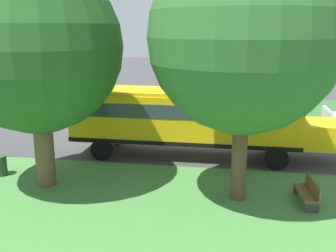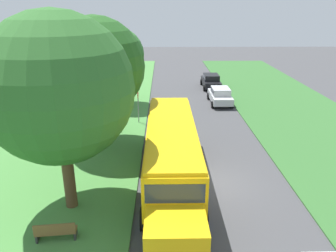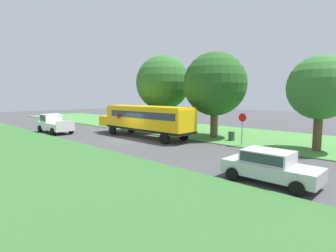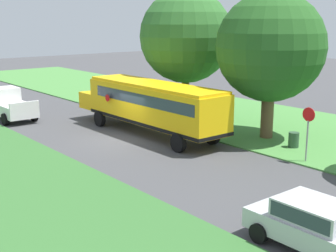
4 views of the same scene
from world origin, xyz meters
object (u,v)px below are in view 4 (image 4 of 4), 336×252
object	(u,v)px
oak_tree_roadside_mid	(269,44)
oak_tree_beside_bus	(185,37)
stop_sign	(308,128)
trash_bin	(294,140)
car_silver_nearest	(317,224)
park_bench	(164,107)
pickup_truck	(8,103)
school_bus	(151,103)

from	to	relation	value
oak_tree_roadside_mid	oak_tree_beside_bus	bearing A→B (deg)	-89.61
stop_sign	oak_tree_beside_bus	bearing A→B (deg)	-101.00
oak_tree_beside_bus	trash_bin	size ratio (longest dim) A/B	9.83
oak_tree_beside_bus	trash_bin	bearing A→B (deg)	86.44
car_silver_nearest	trash_bin	world-z (taller)	car_silver_nearest
park_bench	trash_bin	size ratio (longest dim) A/B	1.83
oak_tree_roadside_mid	park_bench	bearing A→B (deg)	-90.24
oak_tree_beside_bus	stop_sign	world-z (taller)	oak_tree_beside_bus
pickup_truck	trash_bin	distance (m)	19.68
car_silver_nearest	park_bench	distance (m)	21.67
car_silver_nearest	stop_sign	xyz separation A→B (m)	(-7.40, -5.43, 0.86)
school_bus	trash_bin	distance (m)	8.53
pickup_truck	trash_bin	size ratio (longest dim) A/B	6.00
oak_tree_roadside_mid	trash_bin	world-z (taller)	oak_tree_roadside_mid
school_bus	stop_sign	bearing A→B (deg)	104.34
oak_tree_beside_bus	oak_tree_roadside_mid	bearing A→B (deg)	90.39
oak_tree_roadside_mid	car_silver_nearest	bearing A→B (deg)	45.49
pickup_truck	trash_bin	world-z (taller)	pickup_truck
pickup_truck	oak_tree_roadside_mid	distance (m)	18.34
oak_tree_roadside_mid	stop_sign	distance (m)	6.22
pickup_truck	oak_tree_beside_bus	world-z (taller)	oak_tree_beside_bus
school_bus	pickup_truck	bearing A→B (deg)	-64.09
school_bus	stop_sign	distance (m)	9.60
school_bus	park_bench	distance (m)	6.76
park_bench	pickup_truck	bearing A→B (deg)	-29.77
school_bus	trash_bin	size ratio (longest dim) A/B	13.80
car_silver_nearest	stop_sign	world-z (taller)	stop_sign
car_silver_nearest	oak_tree_roadside_mid	size ratio (longest dim) A/B	0.52
school_bus	car_silver_nearest	xyz separation A→B (m)	(5.02, 14.73, -1.05)
car_silver_nearest	oak_tree_roadside_mid	bearing A→B (deg)	-134.51
oak_tree_beside_bus	oak_tree_roadside_mid	distance (m)	7.11
school_bus	car_silver_nearest	world-z (taller)	school_bus
school_bus	oak_tree_beside_bus	xyz separation A→B (m)	(-4.62, -2.23, 3.71)
pickup_truck	stop_sign	xyz separation A→B (m)	(-7.30, 19.43, 0.66)
pickup_truck	stop_sign	bearing A→B (deg)	110.59
pickup_truck	park_bench	distance (m)	11.11
oak_tree_beside_bus	stop_sign	distance (m)	12.38
car_silver_nearest	pickup_truck	bearing A→B (deg)	-90.23
oak_tree_roadside_mid	park_bench	xyz separation A→B (m)	(-0.04, -9.50, -4.99)
oak_tree_roadside_mid	trash_bin	bearing A→B (deg)	75.52
school_bus	oak_tree_roadside_mid	world-z (taller)	oak_tree_roadside_mid
pickup_truck	oak_tree_beside_bus	xyz separation A→B (m)	(-9.54, 7.90, 4.56)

